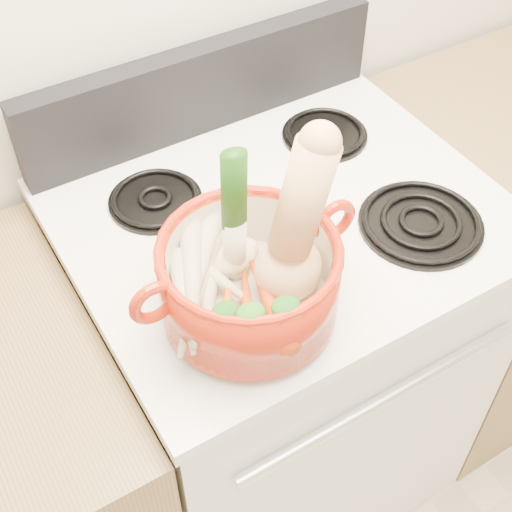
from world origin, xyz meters
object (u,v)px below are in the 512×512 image
stove_body (277,363)px  squash (290,227)px  leek (234,215)px  dutch_oven (249,280)px

stove_body → squash: bearing=-121.3°
squash → stove_body: bearing=55.4°
stove_body → leek: size_ratio=3.57×
squash → leek: 0.09m
leek → squash: bearing=-47.1°
stove_body → leek: 0.70m
squash → dutch_oven: bearing=159.4°
dutch_oven → leek: (0.01, 0.05, 0.09)m
stove_body → dutch_oven: (-0.18, -0.18, 0.58)m
dutch_oven → squash: size_ratio=0.99×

